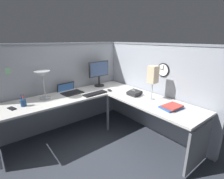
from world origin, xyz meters
name	(u,v)px	position (x,y,z in m)	size (l,w,h in m)	color
ground_plane	(106,137)	(0.00, 0.00, 0.00)	(6.80, 6.80, 0.00)	#383D47
cubicle_wall_back	(63,86)	(-0.36, 0.87, 0.79)	(2.57, 0.12, 1.58)	#999EA8
cubicle_wall_right	(153,88)	(0.87, -0.27, 0.79)	(0.12, 2.37, 1.58)	#999EA8
desk	(100,106)	(-0.15, -0.05, 0.63)	(2.35, 2.15, 0.73)	silver
monitor	(99,72)	(0.31, 0.64, 1.02)	(0.46, 0.20, 0.50)	#232326
laptop	(70,91)	(-0.33, 0.64, 0.75)	(0.38, 0.42, 0.22)	#232326
keyboard	(95,93)	(-0.04, 0.26, 0.74)	(0.43, 0.14, 0.02)	black
computer_mouse	(109,90)	(0.26, 0.24, 0.75)	(0.06, 0.10, 0.03)	#232326
desk_lamp_dome	(43,76)	(-0.78, 0.58, 1.09)	(0.24, 0.24, 0.44)	#B7BABF
pen_cup	(23,103)	(-1.12, 0.45, 0.78)	(0.08, 0.08, 0.18)	navy
cell_phone	(12,108)	(-1.27, 0.44, 0.73)	(0.07, 0.14, 0.01)	black
office_phone	(135,93)	(0.45, -0.21, 0.77)	(0.19, 0.21, 0.11)	#232326
book_stack	(172,107)	(0.46, -0.91, 0.75)	(0.31, 0.26, 0.04)	#335999
desk_lamp_paper	(153,75)	(0.53, -0.50, 1.11)	(0.13, 0.13, 0.53)	#B7BABF
wall_clock	(163,70)	(0.82, -0.48, 1.16)	(0.04, 0.22, 0.22)	black
pinned_note_leftmost	(8,71)	(-1.20, 0.82, 1.19)	(0.07, 0.00, 0.10)	#8CCC99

